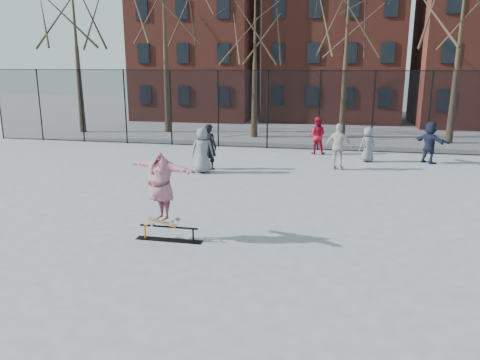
% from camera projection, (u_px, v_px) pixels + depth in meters
% --- Properties ---
extents(ground, '(100.00, 100.00, 0.00)m').
position_uv_depth(ground, '(244.00, 240.00, 11.67)').
color(ground, slate).
extents(skate_rail, '(1.70, 0.26, 0.37)m').
position_uv_depth(skate_rail, '(169.00, 235.00, 11.63)').
color(skate_rail, black).
rests_on(skate_rail, ground).
extents(skateboard, '(0.81, 0.19, 0.10)m').
position_uv_depth(skateboard, '(162.00, 224.00, 11.59)').
color(skateboard, '#99643D').
rests_on(skateboard, skate_rail).
extents(skater, '(2.12, 1.26, 1.67)m').
position_uv_depth(skater, '(161.00, 189.00, 11.38)').
color(skater, '#41398E').
rests_on(skater, skateboard).
extents(bystander_grey, '(1.01, 0.78, 1.83)m').
position_uv_depth(bystander_grey, '(202.00, 150.00, 18.66)').
color(bystander_grey, slate).
rests_on(bystander_grey, ground).
extents(bystander_black, '(0.80, 0.67, 1.89)m').
position_uv_depth(bystander_black, '(209.00, 147.00, 19.32)').
color(bystander_black, black).
rests_on(bystander_black, ground).
extents(bystander_red, '(0.89, 0.71, 1.79)m').
position_uv_depth(bystander_red, '(317.00, 136.00, 22.61)').
color(bystander_red, '#AA0F26').
rests_on(bystander_red, ground).
extents(bystander_white, '(1.20, 0.72, 1.92)m').
position_uv_depth(bystander_white, '(339.00, 147.00, 19.23)').
color(bystander_white, '#BCB5AE').
rests_on(bystander_white, ground).
extents(bystander_navy, '(1.55, 1.63, 1.84)m').
position_uv_depth(bystander_navy, '(430.00, 143.00, 20.48)').
color(bystander_navy, '#191E33').
rests_on(bystander_navy, ground).
extents(bystander_extra, '(0.90, 0.79, 1.54)m').
position_uv_depth(bystander_extra, '(368.00, 145.00, 20.81)').
color(bystander_extra, slate).
rests_on(bystander_extra, ground).
extents(fence, '(34.03, 0.07, 4.00)m').
position_uv_depth(fence, '(295.00, 109.00, 23.52)').
color(fence, black).
rests_on(fence, ground).
extents(tree_row, '(33.66, 7.46, 10.67)m').
position_uv_depth(tree_row, '(300.00, 7.00, 26.22)').
color(tree_row, black).
rests_on(tree_row, ground).
extents(rowhouses, '(29.00, 7.00, 13.00)m').
position_uv_depth(rowhouses, '(322.00, 39.00, 34.75)').
color(rowhouses, maroon).
rests_on(rowhouses, ground).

